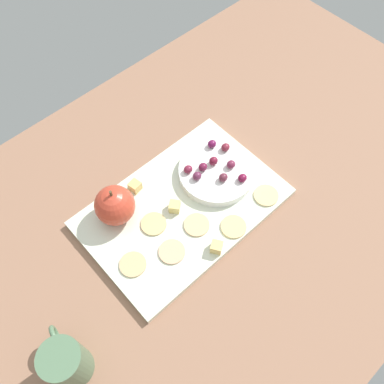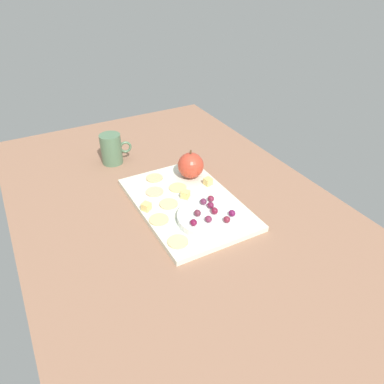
% 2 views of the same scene
% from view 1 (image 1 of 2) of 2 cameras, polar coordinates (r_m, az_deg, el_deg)
% --- Properties ---
extents(table, '(1.38, 0.83, 0.05)m').
position_cam_1_polar(table, '(0.85, 0.96, -3.34)').
color(table, '#92684F').
rests_on(table, ground).
extents(platter, '(0.39, 0.25, 0.01)m').
position_cam_1_polar(platter, '(0.82, -1.26, -2.15)').
color(platter, silver).
rests_on(platter, table).
extents(serving_dish, '(0.16, 0.16, 0.02)m').
position_cam_1_polar(serving_dish, '(0.85, 3.39, 2.78)').
color(serving_dish, white).
rests_on(serving_dish, platter).
extents(apple_whole, '(0.08, 0.08, 0.08)m').
position_cam_1_polar(apple_whole, '(0.79, -10.54, -1.82)').
color(apple_whole, '#C33E29').
rests_on(apple_whole, platter).
extents(apple_stem, '(0.01, 0.01, 0.01)m').
position_cam_1_polar(apple_stem, '(0.75, -11.08, -0.18)').
color(apple_stem, brown).
rests_on(apple_stem, apple_whole).
extents(cheese_cube_0, '(0.03, 0.03, 0.02)m').
position_cam_1_polar(cheese_cube_0, '(0.77, 3.39, -7.55)').
color(cheese_cube_0, '#EBCB74').
rests_on(cheese_cube_0, platter).
extents(cheese_cube_1, '(0.02, 0.02, 0.02)m').
position_cam_1_polar(cheese_cube_1, '(0.84, -7.82, 0.79)').
color(cheese_cube_1, '#E8C56F').
rests_on(cheese_cube_1, platter).
extents(cheese_cube_2, '(0.03, 0.03, 0.02)m').
position_cam_1_polar(cheese_cube_2, '(0.81, -2.40, -2.01)').
color(cheese_cube_2, '#EAD276').
rests_on(cheese_cube_2, platter).
extents(cracker_0, '(0.05, 0.05, 0.00)m').
position_cam_1_polar(cracker_0, '(0.80, 0.64, -4.53)').
color(cracker_0, '#DFB985').
rests_on(cracker_0, platter).
extents(cracker_1, '(0.05, 0.05, 0.00)m').
position_cam_1_polar(cracker_1, '(0.77, -8.11, -9.80)').
color(cracker_1, '#D7B47E').
rests_on(cracker_1, platter).
extents(cracker_2, '(0.05, 0.05, 0.00)m').
position_cam_1_polar(cracker_2, '(0.80, 5.71, -4.76)').
color(cracker_2, '#DBC082').
rests_on(cracker_2, platter).
extents(cracker_3, '(0.05, 0.05, 0.00)m').
position_cam_1_polar(cracker_3, '(0.80, -5.28, -4.38)').
color(cracker_3, '#D8BD7E').
rests_on(cracker_3, platter).
extents(cracker_4, '(0.05, 0.05, 0.00)m').
position_cam_1_polar(cracker_4, '(0.84, 10.12, -0.47)').
color(cracker_4, '#E1C487').
rests_on(cracker_4, platter).
extents(cracker_5, '(0.05, 0.05, 0.00)m').
position_cam_1_polar(cracker_5, '(0.77, -2.78, -8.18)').
color(cracker_5, '#E3B289').
rests_on(cracker_5, platter).
extents(grape_0, '(0.02, 0.02, 0.02)m').
position_cam_1_polar(grape_0, '(0.82, 0.70, 2.22)').
color(grape_0, '#602442').
rests_on(grape_0, serving_dish).
extents(grape_1, '(0.02, 0.02, 0.02)m').
position_cam_1_polar(grape_1, '(0.82, 4.31, 2.01)').
color(grape_1, '#602536').
rests_on(grape_1, serving_dish).
extents(grape_2, '(0.02, 0.02, 0.01)m').
position_cam_1_polar(grape_2, '(0.82, 6.93, 1.92)').
color(grape_2, maroon).
rests_on(grape_2, serving_dish).
extents(grape_3, '(0.02, 0.02, 0.02)m').
position_cam_1_polar(grape_3, '(0.84, 5.37, 3.79)').
color(grape_3, maroon).
rests_on(grape_3, serving_dish).
extents(grape_4, '(0.02, 0.02, 0.02)m').
position_cam_1_polar(grape_4, '(0.84, 2.96, 4.27)').
color(grape_4, maroon).
rests_on(grape_4, serving_dish).
extents(grape_5, '(0.02, 0.02, 0.02)m').
position_cam_1_polar(grape_5, '(0.83, 1.50, 3.45)').
color(grape_5, maroon).
rests_on(grape_5, serving_dish).
extents(grape_6, '(0.02, 0.02, 0.02)m').
position_cam_1_polar(grape_6, '(0.83, -0.55, 3.13)').
color(grape_6, maroon).
rests_on(grape_6, serving_dish).
extents(grape_7, '(0.02, 0.02, 0.02)m').
position_cam_1_polar(grape_7, '(0.86, 4.61, 6.15)').
color(grape_7, maroon).
rests_on(grape_7, serving_dish).
extents(grape_8, '(0.02, 0.02, 0.02)m').
position_cam_1_polar(grape_8, '(0.87, 2.76, 6.61)').
color(grape_8, '#651543').
rests_on(grape_8, serving_dish).
extents(cup, '(0.07, 0.10, 0.10)m').
position_cam_1_polar(cup, '(0.72, -16.86, -21.46)').
color(cup, '#527353').
rests_on(cup, table).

